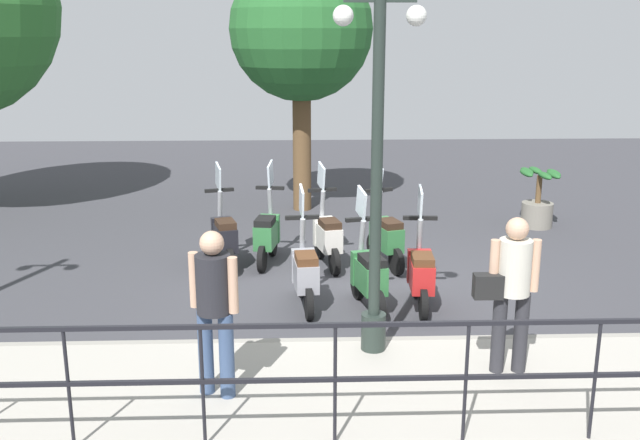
{
  "coord_description": "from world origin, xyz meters",
  "views": [
    {
      "loc": [
        -9.42,
        0.84,
        3.44
      ],
      "look_at": [
        0.2,
        0.5,
        0.9
      ],
      "focal_mm": 40.0,
      "sensor_mm": 36.0,
      "label": 1
    }
  ],
  "objects_px": {
    "tree_distant": "(301,30)",
    "scooter_far_3": "(224,236)",
    "lamp_post_near": "(376,191)",
    "scooter_far_1": "(327,236)",
    "scooter_near_2": "(305,272)",
    "pedestrian_distant": "(214,301)",
    "potted_palm": "(538,203)",
    "scooter_far_0": "(385,236)",
    "scooter_near_1": "(368,274)",
    "scooter_far_2": "(267,233)",
    "scooter_near_0": "(421,273)",
    "pedestrian_with_bag": "(511,283)"
  },
  "relations": [
    {
      "from": "scooter_far_0",
      "to": "scooter_far_3",
      "type": "xyz_separation_m",
      "value": [
        0.08,
        2.42,
        0.0
      ]
    },
    {
      "from": "lamp_post_near",
      "to": "scooter_near_2",
      "type": "relative_size",
      "value": 2.57
    },
    {
      "from": "scooter_far_1",
      "to": "scooter_far_0",
      "type": "bearing_deg",
      "value": -105.94
    },
    {
      "from": "pedestrian_with_bag",
      "to": "scooter_far_1",
      "type": "distance_m",
      "value": 4.18
    },
    {
      "from": "scooter_far_1",
      "to": "scooter_far_3",
      "type": "xyz_separation_m",
      "value": [
        0.04,
        1.55,
        0.0
      ]
    },
    {
      "from": "scooter_near_2",
      "to": "scooter_far_3",
      "type": "bearing_deg",
      "value": 29.12
    },
    {
      "from": "tree_distant",
      "to": "scooter_far_2",
      "type": "xyz_separation_m",
      "value": [
        -3.48,
        0.57,
        -2.99
      ]
    },
    {
      "from": "pedestrian_distant",
      "to": "scooter_far_3",
      "type": "xyz_separation_m",
      "value": [
        4.22,
        0.33,
        -0.6
      ]
    },
    {
      "from": "lamp_post_near",
      "to": "tree_distant",
      "type": "height_order",
      "value": "tree_distant"
    },
    {
      "from": "scooter_far_1",
      "to": "pedestrian_with_bag",
      "type": "bearing_deg",
      "value": -170.14
    },
    {
      "from": "potted_palm",
      "to": "scooter_near_2",
      "type": "xyz_separation_m",
      "value": [
        -3.8,
        4.28,
        0.04
      ]
    },
    {
      "from": "pedestrian_distant",
      "to": "scooter_near_1",
      "type": "relative_size",
      "value": 1.03
    },
    {
      "from": "lamp_post_near",
      "to": "scooter_far_1",
      "type": "bearing_deg",
      "value": 6.14
    },
    {
      "from": "pedestrian_distant",
      "to": "scooter_near_2",
      "type": "relative_size",
      "value": 1.03
    },
    {
      "from": "scooter_far_0",
      "to": "scooter_far_1",
      "type": "bearing_deg",
      "value": 69.89
    },
    {
      "from": "scooter_near_2",
      "to": "potted_palm",
      "type": "bearing_deg",
      "value": -54.32
    },
    {
      "from": "pedestrian_with_bag",
      "to": "scooter_near_0",
      "type": "relative_size",
      "value": 1.03
    },
    {
      "from": "pedestrian_distant",
      "to": "scooter_near_2",
      "type": "distance_m",
      "value": 2.74
    },
    {
      "from": "lamp_post_near",
      "to": "scooter_far_0",
      "type": "distance_m",
      "value": 3.54
    },
    {
      "from": "scooter_near_2",
      "to": "scooter_far_3",
      "type": "relative_size",
      "value": 1.0
    },
    {
      "from": "scooter_far_0",
      "to": "scooter_far_3",
      "type": "height_order",
      "value": "same"
    },
    {
      "from": "lamp_post_near",
      "to": "scooter_near_2",
      "type": "bearing_deg",
      "value": 23.94
    },
    {
      "from": "scooter_far_3",
      "to": "pedestrian_with_bag",
      "type": "bearing_deg",
      "value": -156.69
    },
    {
      "from": "lamp_post_near",
      "to": "pedestrian_distant",
      "type": "bearing_deg",
      "value": 120.85
    },
    {
      "from": "tree_distant",
      "to": "scooter_far_3",
      "type": "xyz_separation_m",
      "value": [
        -3.61,
        1.21,
        -2.99
      ]
    },
    {
      "from": "lamp_post_near",
      "to": "scooter_far_1",
      "type": "distance_m",
      "value": 3.56
    },
    {
      "from": "scooter_near_2",
      "to": "scooter_far_1",
      "type": "distance_m",
      "value": 1.69
    },
    {
      "from": "pedestrian_distant",
      "to": "scooter_far_3",
      "type": "distance_m",
      "value": 4.28
    },
    {
      "from": "pedestrian_with_bag",
      "to": "potted_palm",
      "type": "xyz_separation_m",
      "value": [
        5.96,
        -2.3,
        -0.63
      ]
    },
    {
      "from": "lamp_post_near",
      "to": "scooter_far_3",
      "type": "xyz_separation_m",
      "value": [
        3.29,
        1.89,
        -1.41
      ]
    },
    {
      "from": "pedestrian_distant",
      "to": "scooter_far_3",
      "type": "height_order",
      "value": "pedestrian_distant"
    },
    {
      "from": "scooter_far_2",
      "to": "scooter_far_3",
      "type": "relative_size",
      "value": 1.0
    },
    {
      "from": "lamp_post_near",
      "to": "pedestrian_with_bag",
      "type": "height_order",
      "value": "lamp_post_near"
    },
    {
      "from": "scooter_far_0",
      "to": "scooter_far_2",
      "type": "relative_size",
      "value": 1.0
    },
    {
      "from": "lamp_post_near",
      "to": "scooter_near_0",
      "type": "bearing_deg",
      "value": -26.86
    },
    {
      "from": "lamp_post_near",
      "to": "scooter_far_2",
      "type": "bearing_deg",
      "value": 20.16
    },
    {
      "from": "scooter_near_1",
      "to": "tree_distant",
      "type": "bearing_deg",
      "value": -4.65
    },
    {
      "from": "scooter_near_1",
      "to": "scooter_far_1",
      "type": "bearing_deg",
      "value": 1.19
    },
    {
      "from": "tree_distant",
      "to": "scooter_far_0",
      "type": "height_order",
      "value": "tree_distant"
    },
    {
      "from": "scooter_near_2",
      "to": "scooter_far_3",
      "type": "height_order",
      "value": "same"
    },
    {
      "from": "potted_palm",
      "to": "scooter_near_1",
      "type": "xyz_separation_m",
      "value": [
        -3.91,
        3.48,
        0.04
      ]
    },
    {
      "from": "scooter_near_1",
      "to": "scooter_near_2",
      "type": "height_order",
      "value": "same"
    },
    {
      "from": "potted_palm",
      "to": "scooter_far_1",
      "type": "distance_m",
      "value": 4.47
    },
    {
      "from": "scooter_near_0",
      "to": "scooter_far_0",
      "type": "distance_m",
      "value": 1.71
    },
    {
      "from": "scooter_near_2",
      "to": "scooter_far_1",
      "type": "relative_size",
      "value": 1.0
    },
    {
      "from": "pedestrian_with_bag",
      "to": "scooter_near_2",
      "type": "xyz_separation_m",
      "value": [
        2.16,
        1.98,
        -0.6
      ]
    },
    {
      "from": "pedestrian_with_bag",
      "to": "scooter_far_0",
      "type": "xyz_separation_m",
      "value": [
        3.77,
        0.74,
        -0.6
      ]
    },
    {
      "from": "scooter_far_0",
      "to": "pedestrian_with_bag",
      "type": "bearing_deg",
      "value": 173.84
    },
    {
      "from": "potted_palm",
      "to": "scooter_far_1",
      "type": "bearing_deg",
      "value": 118.66
    },
    {
      "from": "pedestrian_distant",
      "to": "scooter_far_0",
      "type": "relative_size",
      "value": 1.03
    }
  ]
}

